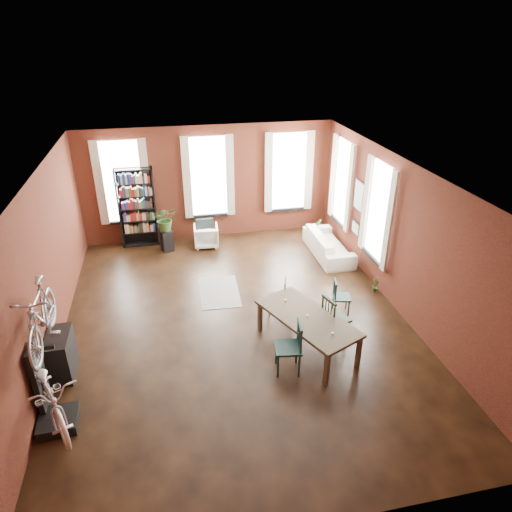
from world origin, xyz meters
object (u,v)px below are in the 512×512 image
object	(u,v)px
dining_chair_a	(288,347)
cream_sofa	(329,241)
bike_trainer	(58,421)
dining_table	(307,332)
white_armchair	(206,235)
dining_chair_b	(277,297)
bookshelf	(137,208)
dining_chair_d	(342,297)
bicycle_floor	(44,372)
plant_stand	(167,241)
console_table	(61,355)
dining_chair_c	(336,318)

from	to	relation	value
dining_chair_a	cream_sofa	size ratio (longest dim) A/B	0.48
bike_trainer	dining_table	bearing A→B (deg)	13.65
white_armchair	cream_sofa	distance (m)	3.38
dining_chair_b	bookshelf	size ratio (longest dim) A/B	0.37
dining_chair_b	dining_chair_d	world-z (taller)	dining_chair_b
bookshelf	bicycle_floor	xyz separation A→B (m)	(-1.18, -6.46, -0.01)
dining_table	bike_trainer	size ratio (longest dim) A/B	3.57
dining_chair_a	white_armchair	world-z (taller)	dining_chair_a
dining_chair_d	white_armchair	distance (m)	4.62
dining_chair_b	bicycle_floor	world-z (taller)	bicycle_floor
dining_chair_a	bicycle_floor	bearing A→B (deg)	-73.27
dining_chair_d	plant_stand	size ratio (longest dim) A/B	1.33
dining_chair_b	plant_stand	size ratio (longest dim) A/B	1.39
white_armchair	console_table	size ratio (longest dim) A/B	0.84
dining_chair_b	bike_trainer	distance (m)	4.70
dining_table	cream_sofa	world-z (taller)	cream_sofa
dining_chair_c	console_table	xyz separation A→B (m)	(-5.07, 0.06, -0.09)
cream_sofa	white_armchair	bearing A→B (deg)	69.13
dining_chair_c	cream_sofa	distance (m)	3.75
dining_chair_c	dining_chair_d	bearing A→B (deg)	-45.49
dining_chair_a	bicycle_floor	xyz separation A→B (m)	(-3.82, -0.52, 0.59)
bicycle_floor	dining_chair_d	bearing A→B (deg)	-3.24
cream_sofa	plant_stand	distance (m)	4.40
console_table	plant_stand	xyz separation A→B (m)	(1.99, 4.63, -0.11)
dining_chair_c	bicycle_floor	world-z (taller)	bicycle_floor
dining_chair_b	dining_chair_d	xyz separation A→B (m)	(1.35, -0.27, -0.02)
white_armchair	bike_trainer	size ratio (longest dim) A/B	1.16
dining_table	console_table	bearing A→B (deg)	153.39
cream_sofa	bicycle_floor	distance (m)	7.79
dining_chair_c	bookshelf	xyz separation A→B (m)	(-3.79, 5.26, 0.61)
cream_sofa	dining_chair_d	bearing A→B (deg)	165.60
dining_chair_c	bicycle_floor	xyz separation A→B (m)	(-4.97, -1.20, 0.59)
dining_chair_a	dining_chair_b	size ratio (longest dim) A/B	1.22
dining_chair_a	dining_chair_b	distance (m)	1.83
white_armchair	bicycle_floor	bearing A→B (deg)	67.59
dining_chair_b	dining_chair_c	size ratio (longest dim) A/B	0.82
bookshelf	bicycle_floor	world-z (taller)	bookshelf
white_armchair	bicycle_floor	distance (m)	6.71
plant_stand	bicycle_floor	size ratio (longest dim) A/B	0.32
plant_stand	bicycle_floor	world-z (taller)	bicycle_floor
dining_table	bike_trainer	xyz separation A→B (m)	(-4.34, -1.05, -0.27)
dining_chair_c	plant_stand	xyz separation A→B (m)	(-3.08, 4.69, -0.20)
bookshelf	console_table	distance (m)	5.40
dining_chair_b	dining_table	bearing A→B (deg)	27.99
dining_chair_d	dining_chair_a	bearing A→B (deg)	146.21
dining_chair_b	bike_trainer	world-z (taller)	dining_chair_b
dining_table	plant_stand	distance (m)	5.42
cream_sofa	console_table	world-z (taller)	cream_sofa
cream_sofa	bike_trainer	distance (m)	7.76
dining_table	bicycle_floor	world-z (taller)	bicycle_floor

